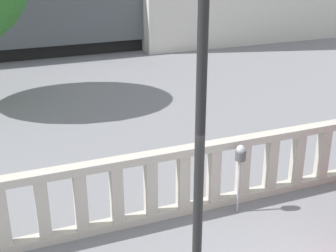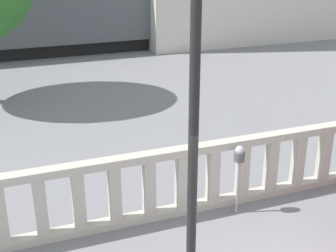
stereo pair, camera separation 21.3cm
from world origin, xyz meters
name	(u,v)px [view 2 (the right image)]	position (x,y,z in m)	size (l,w,h in m)	color
balustrade	(197,178)	(0.00, 3.33, 0.65)	(15.41, 0.24, 1.31)	#BCB5A8
lamppost	(195,72)	(-1.02, 1.24, 3.27)	(0.34, 0.34, 5.75)	black
parking_meter	(239,159)	(0.63, 2.97, 1.10)	(0.19, 0.19, 1.35)	#99999E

